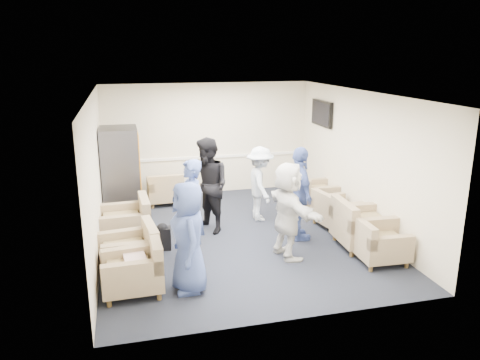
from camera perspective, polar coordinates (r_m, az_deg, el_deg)
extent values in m
plane|color=black|center=(9.03, -0.35, -6.81)|extent=(6.00, 6.00, 0.00)
plane|color=white|center=(8.39, -0.38, 10.52)|extent=(6.00, 6.00, 0.00)
cube|color=beige|center=(11.49, -3.94, 5.02)|extent=(5.00, 0.02, 2.70)
cube|color=beige|center=(5.87, 6.64, -5.32)|extent=(5.00, 0.02, 2.70)
cube|color=beige|center=(8.40, -17.17, 0.46)|extent=(0.02, 6.00, 2.70)
cube|color=beige|center=(9.51, 14.45, 2.37)|extent=(0.02, 6.00, 2.70)
cube|color=white|center=(11.56, -3.88, 2.81)|extent=(4.98, 0.04, 0.06)
cube|color=black|center=(10.95, 9.95, 8.02)|extent=(0.07, 1.00, 0.58)
cube|color=black|center=(10.94, 9.78, 8.02)|extent=(0.01, 0.92, 0.50)
cube|color=#4D4D55|center=(10.99, 10.10, 7.25)|extent=(0.04, 0.10, 0.25)
cube|color=#8D785B|center=(7.15, -13.00, -11.24)|extent=(0.87, 0.87, 0.28)
cube|color=olive|center=(7.06, -13.09, -9.86)|extent=(0.61, 0.57, 0.10)
cube|color=#8D785B|center=(7.02, -10.24, -8.52)|extent=(0.16, 0.85, 0.40)
cube|color=#8D785B|center=(7.64, -13.41, -9.41)|extent=(0.96, 0.96, 0.28)
cube|color=olive|center=(7.56, -13.50, -8.09)|extent=(0.66, 0.62, 0.10)
cube|color=#8D785B|center=(7.55, -10.85, -6.72)|extent=(0.24, 0.87, 0.41)
cube|color=#8D785B|center=(8.89, -13.85, -5.75)|extent=(0.93, 0.93, 0.29)
cube|color=olive|center=(8.82, -13.94, -4.54)|extent=(0.65, 0.61, 0.11)
cube|color=#8D785B|center=(8.79, -11.57, -3.38)|extent=(0.19, 0.90, 0.42)
cube|color=#8D785B|center=(8.25, 16.71, -7.95)|extent=(0.81, 0.81, 0.26)
cube|color=olive|center=(8.18, 16.81, -6.82)|extent=(0.56, 0.53, 0.09)
cube|color=#8D785B|center=(7.98, 14.81, -6.16)|extent=(0.16, 0.79, 0.37)
cube|color=#8D785B|center=(8.76, 14.77, -6.10)|extent=(0.96, 0.96, 0.30)
cube|color=olive|center=(8.68, 14.87, -4.83)|extent=(0.67, 0.62, 0.11)
cube|color=#8D785B|center=(8.47, 12.60, -4.03)|extent=(0.19, 0.93, 0.43)
cube|color=#8D785B|center=(9.63, 11.73, -4.19)|extent=(0.90, 0.90, 0.26)
cube|color=olive|center=(9.57, 11.78, -3.20)|extent=(0.62, 0.59, 0.09)
cube|color=#8D785B|center=(9.35, 10.19, -2.67)|extent=(0.26, 0.79, 0.37)
cube|color=#8D785B|center=(10.61, 9.19, -2.16)|extent=(0.82, 0.82, 0.27)
cube|color=olive|center=(10.55, 9.24, -1.22)|extent=(0.57, 0.53, 0.10)
cube|color=#8D785B|center=(10.39, 7.54, -0.60)|extent=(0.14, 0.81, 0.38)
cube|color=#8D785B|center=(10.99, -9.11, -1.56)|extent=(0.80, 0.80, 0.26)
cube|color=olive|center=(10.94, -9.15, -0.68)|extent=(0.52, 0.56, 0.09)
cube|color=#8D785B|center=(10.59, -8.99, -0.43)|extent=(0.79, 0.14, 0.37)
cube|color=#4D4D55|center=(10.09, -14.33, 0.82)|extent=(0.76, 0.91, 1.91)
cube|color=#FA6A05|center=(10.07, -12.16, 1.49)|extent=(0.02, 0.77, 1.53)
cube|color=black|center=(10.29, -11.90, -2.83)|extent=(0.02, 0.45, 0.12)
cube|color=black|center=(8.49, -9.38, -7.04)|extent=(0.31, 0.24, 0.41)
sphere|color=black|center=(8.42, -9.44, -5.88)|extent=(0.20, 0.20, 0.20)
cube|color=beige|center=(7.04, -12.71, -9.40)|extent=(0.34, 0.43, 0.12)
imported|color=#3E5396|center=(6.82, -6.31, -6.97)|extent=(0.59, 0.85, 1.66)
imported|color=#3E5396|center=(7.79, -6.00, -3.77)|extent=(0.44, 0.65, 1.74)
imported|color=black|center=(8.98, -3.89, -0.73)|extent=(1.03, 1.12, 1.85)
imported|color=white|center=(9.66, 2.47, -0.47)|extent=(0.61, 1.02, 1.55)
imported|color=#3E5396|center=(8.68, 7.23, -1.70)|extent=(0.43, 1.03, 1.76)
imported|color=silver|center=(7.92, 5.88, -3.71)|extent=(0.72, 1.60, 1.67)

